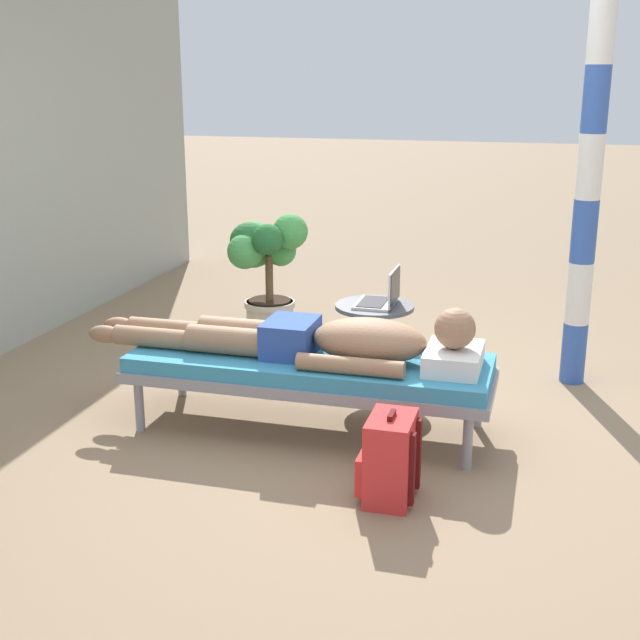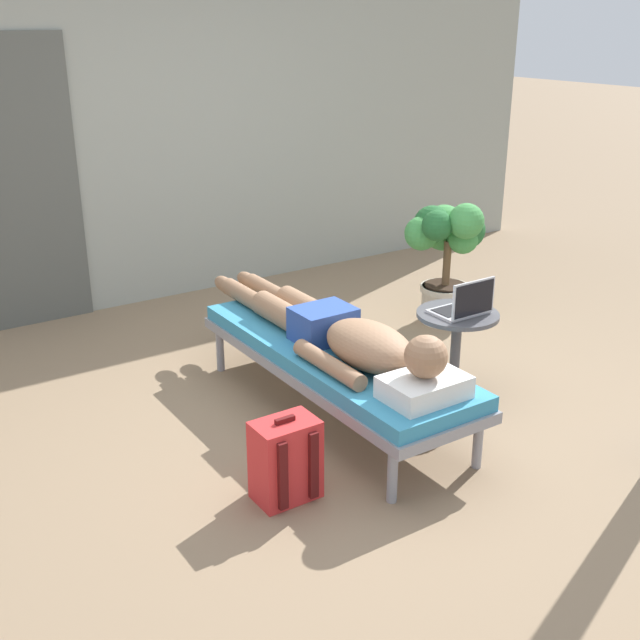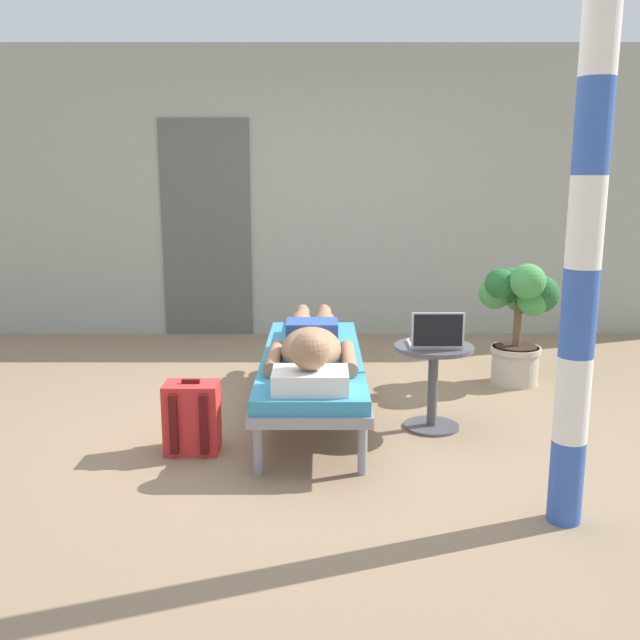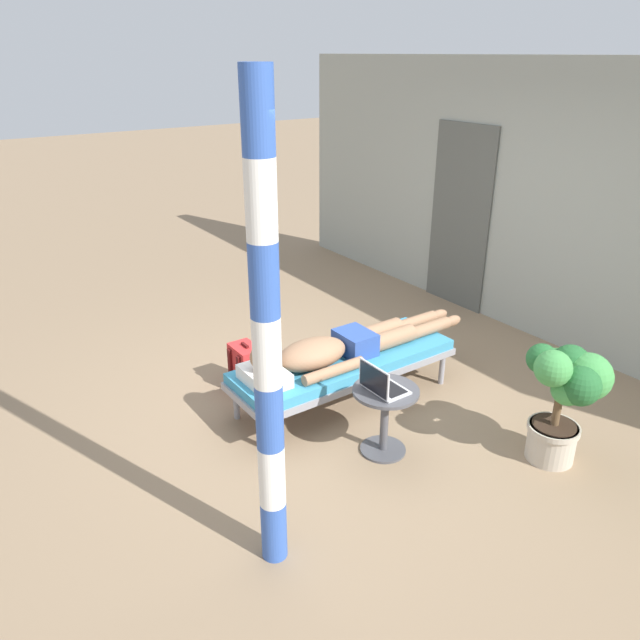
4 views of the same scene
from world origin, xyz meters
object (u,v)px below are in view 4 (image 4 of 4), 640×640
at_px(person_reclining, 337,348).
at_px(laptop, 381,384).
at_px(backpack, 247,367).
at_px(potted_plant, 566,389).
at_px(lounge_chair, 345,364).
at_px(porch_post, 267,352).
at_px(side_table, 385,410).

bearing_deg(person_reclining, laptop, -12.29).
height_order(backpack, potted_plant, potted_plant).
xyz_separation_m(person_reclining, backpack, (-0.67, -0.48, -0.32)).
xyz_separation_m(lounge_chair, porch_post, (1.15, -1.38, 1.00)).
xyz_separation_m(lounge_chair, laptop, (0.74, -0.25, 0.24)).
bearing_deg(porch_post, lounge_chair, 129.81).
relative_size(backpack, porch_post, 0.16).
bearing_deg(person_reclining, porch_post, -48.38).
xyz_separation_m(backpack, porch_post, (1.82, -0.81, 1.15)).
height_order(side_table, potted_plant, potted_plant).
bearing_deg(laptop, side_table, 90.00).
bearing_deg(potted_plant, lounge_chair, -152.98).
bearing_deg(lounge_chair, porch_post, -50.19).
bearing_deg(side_table, potted_plant, 51.20).
height_order(person_reclining, side_table, person_reclining).
relative_size(person_reclining, laptop, 7.00).
distance_m(backpack, potted_plant, 2.60).
bearing_deg(lounge_chair, person_reclining, -90.00).
height_order(potted_plant, porch_post, porch_post).
bearing_deg(person_reclining, backpack, -144.00).
xyz_separation_m(lounge_chair, potted_plant, (1.52, 0.78, 0.23)).
distance_m(laptop, porch_post, 1.43).
xyz_separation_m(person_reclining, side_table, (0.74, -0.11, -0.16)).
bearing_deg(backpack, side_table, 14.89).
relative_size(lounge_chair, laptop, 6.33).
relative_size(potted_plant, porch_post, 0.34).
distance_m(person_reclining, porch_post, 1.92).
relative_size(person_reclining, backpack, 5.12).
bearing_deg(backpack, porch_post, -24.11).
xyz_separation_m(lounge_chair, person_reclining, (0.00, -0.09, 0.17)).
bearing_deg(side_table, backpack, -165.11).
bearing_deg(potted_plant, side_table, -128.80).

